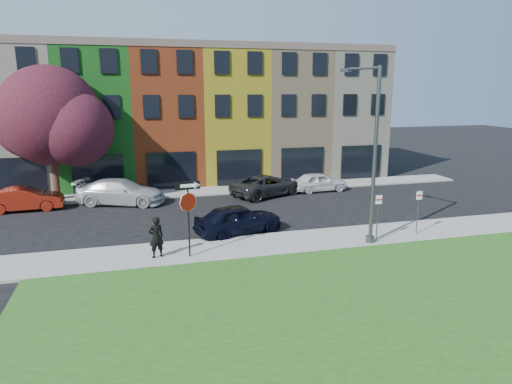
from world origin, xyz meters
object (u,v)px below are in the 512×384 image
object	(u,v)px
stop_sign	(188,204)
street_lamp	(371,156)
man	(156,237)
sedan_near	(238,219)

from	to	relation	value
stop_sign	street_lamp	distance (m)	8.61
man	sedan_near	size ratio (longest dim) A/B	0.38
man	sedan_near	distance (m)	4.97
stop_sign	man	size ratio (longest dim) A/B	1.83
man	stop_sign	bearing A→B (deg)	151.53
stop_sign	man	distance (m)	2.03
man	sedan_near	xyz separation A→B (m)	(4.22, 2.63, -0.26)
man	street_lamp	world-z (taller)	street_lamp
man	street_lamp	size ratio (longest dim) A/B	0.22
sedan_near	street_lamp	size ratio (longest dim) A/B	0.59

